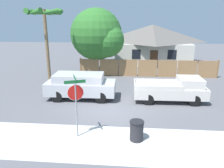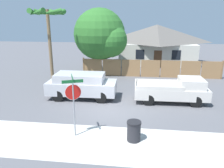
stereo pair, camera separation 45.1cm
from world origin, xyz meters
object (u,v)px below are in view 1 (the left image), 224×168
at_px(palm_tree, 45,19).
at_px(red_suv, 80,85).
at_px(orange_pickup, 173,90).
at_px(trash_bin, 137,131).
at_px(oak_tree, 99,36).
at_px(stop_sign, 76,97).
at_px(house, 152,43).

height_order(palm_tree, red_suv, palm_tree).
relative_size(orange_pickup, trash_bin, 5.04).
distance_m(oak_tree, orange_pickup, 10.08).
distance_m(oak_tree, stop_sign, 12.77).
relative_size(oak_tree, orange_pickup, 1.34).
xyz_separation_m(oak_tree, orange_pickup, (6.17, -7.35, -3.07)).
relative_size(oak_tree, red_suv, 1.34).
bearing_deg(orange_pickup, oak_tree, 129.09).
height_order(red_suv, trash_bin, red_suv).
bearing_deg(house, red_suv, -113.19).
height_order(house, palm_tree, palm_tree).
bearing_deg(red_suv, orange_pickup, -0.91).
relative_size(palm_tree, red_suv, 1.30).
distance_m(palm_tree, red_suv, 7.08).
distance_m(house, red_suv, 15.86).
bearing_deg(trash_bin, palm_tree, 129.28).
relative_size(palm_tree, stop_sign, 2.10).
bearing_deg(oak_tree, red_suv, -92.19).
xyz_separation_m(red_suv, trash_bin, (3.87, -5.36, -0.50)).
bearing_deg(orange_pickup, house, 89.98).
bearing_deg(palm_tree, orange_pickup, -21.25).
bearing_deg(orange_pickup, stop_sign, -136.87).
bearing_deg(oak_tree, stop_sign, -86.65).
bearing_deg(house, stop_sign, -104.73).
height_order(oak_tree, palm_tree, oak_tree).
bearing_deg(orange_pickup, trash_bin, -116.63).
xyz_separation_m(palm_tree, red_suv, (3.77, -3.98, -4.48)).
bearing_deg(stop_sign, trash_bin, -23.55).
relative_size(orange_pickup, stop_sign, 1.62).
xyz_separation_m(house, red_suv, (-6.22, -14.51, -1.50)).
height_order(oak_tree, orange_pickup, oak_tree).
relative_size(stop_sign, trash_bin, 3.11).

